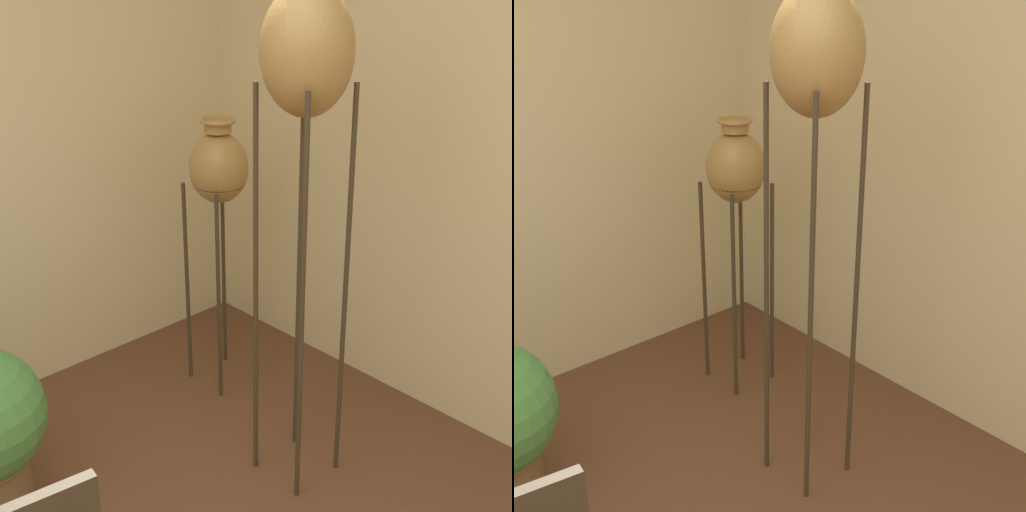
% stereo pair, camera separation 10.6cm
% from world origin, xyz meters
% --- Properties ---
extents(vase_stand_tall, '(0.33, 0.33, 2.08)m').
position_xyz_m(vase_stand_tall, '(1.34, 0.75, 1.73)').
color(vase_stand_tall, '#382D1E').
rests_on(vase_stand_tall, ground_plane).
extents(vase_stand_medium, '(0.28, 0.28, 1.37)m').
position_xyz_m(vase_stand_medium, '(1.58, 1.51, 1.12)').
color(vase_stand_medium, '#382D1E').
rests_on(vase_stand_medium, ground_plane).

